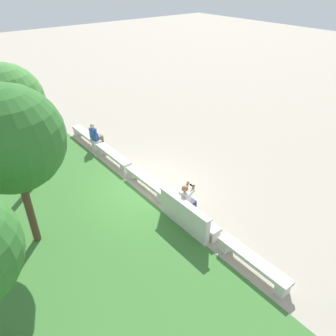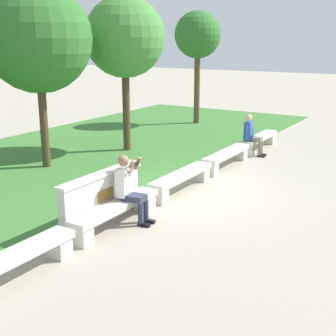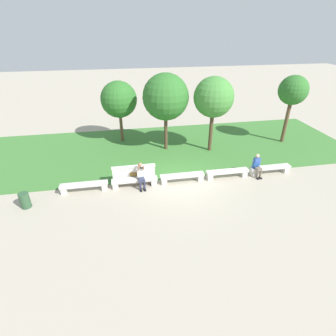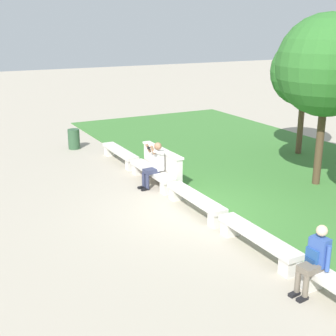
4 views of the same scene
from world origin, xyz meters
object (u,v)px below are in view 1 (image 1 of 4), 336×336
at_px(bench_mid, 147,182).
at_px(backpack, 95,136).
at_px(bench_end, 87,136).
at_px(person_photographer, 187,199).
at_px(bench_main, 253,262).
at_px(bench_near, 192,215).
at_px(tree_behind_wall, 6,102).
at_px(tree_far_back, 10,140).
at_px(bench_far, 113,156).
at_px(person_distant, 95,135).

relative_size(bench_mid, backpack, 5.42).
height_order(bench_end, person_photographer, person_photographer).
bearing_deg(bench_main, bench_near, 0.00).
relative_size(bench_near, tree_behind_wall, 0.49).
distance_m(backpack, tree_far_back, 6.62).
xyz_separation_m(person_photographer, tree_behind_wall, (4.82, 3.61, 2.74)).
bearing_deg(bench_far, person_distant, -2.31).
xyz_separation_m(person_photographer, backpack, (6.24, 0.07, -0.11)).
distance_m(tree_behind_wall, tree_far_back, 2.89).
bearing_deg(bench_far, tree_behind_wall, 87.51).
xyz_separation_m(person_distant, tree_behind_wall, (-1.49, 3.60, 2.81)).
xyz_separation_m(bench_mid, tree_far_back, (-0.15, 4.24, 3.14)).
relative_size(bench_far, backpack, 5.42).
bearing_deg(tree_behind_wall, bench_far, -92.49).
bearing_deg(bench_end, bench_main, 180.00).
distance_m(person_distant, tree_far_back, 6.68).
height_order(bench_main, tree_behind_wall, tree_behind_wall).
relative_size(bench_mid, person_distant, 1.84).
bearing_deg(bench_end, bench_mid, 180.00).
height_order(bench_near, bench_mid, same).
xyz_separation_m(bench_main, tree_behind_wall, (7.66, 3.53, 3.17)).
relative_size(bench_near, bench_far, 1.00).
xyz_separation_m(backpack, tree_far_back, (-4.22, 4.25, 2.83)).
bearing_deg(bench_mid, bench_end, 0.00).
distance_m(bench_end, tree_far_back, 7.38).
height_order(bench_far, tree_behind_wall, tree_behind_wall).
height_order(bench_main, bench_mid, same).
bearing_deg(bench_near, bench_main, 180.00).
bearing_deg(backpack, bench_mid, 179.90).
relative_size(bench_near, tree_far_back, 0.48).
bearing_deg(bench_end, tree_far_back, 140.49).
bearing_deg(bench_main, tree_behind_wall, 24.78).
bearing_deg(bench_far, bench_main, 180.00).
bearing_deg(bench_end, tree_behind_wall, 123.59).
bearing_deg(tree_far_back, bench_far, -58.05).
height_order(bench_end, tree_far_back, tree_far_back).
bearing_deg(person_distant, bench_end, 4.38).
relative_size(bench_mid, tree_far_back, 0.48).
bearing_deg(person_distant, tree_behind_wall, 112.42).
bearing_deg(bench_mid, person_distant, -0.91).
distance_m(bench_main, person_distant, 9.15).
bearing_deg(person_photographer, bench_far, 0.95).
bearing_deg(bench_mid, bench_main, 180.00).
bearing_deg(backpack, person_photographer, -179.35).
xyz_separation_m(bench_main, bench_mid, (5.00, 0.00, 0.00)).
bearing_deg(bench_mid, person_photographer, -177.96).
relative_size(bench_mid, person_photographer, 1.76).
distance_m(bench_near, backpack, 6.58).
height_order(bench_main, bench_near, same).
bearing_deg(person_photographer, bench_mid, 2.04).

